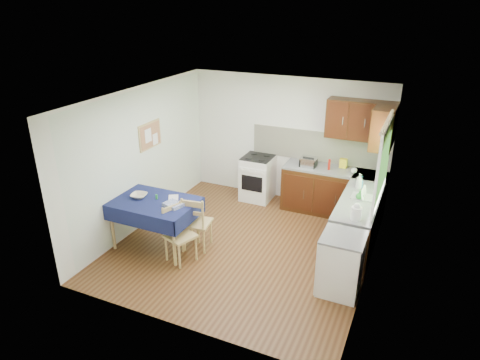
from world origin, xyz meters
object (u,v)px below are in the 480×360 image
at_px(chair_near, 178,232).
at_px(toaster, 308,163).
at_px(sandwich_press, 308,162).
at_px(chair_far, 196,221).
at_px(dining_table, 154,207).
at_px(kettle, 356,212).
at_px(dish_rack, 363,196).

relative_size(chair_near, toaster, 3.63).
bearing_deg(sandwich_press, chair_far, -126.15).
bearing_deg(toaster, chair_far, -132.64).
relative_size(dining_table, chair_near, 1.49).
height_order(chair_far, chair_near, chair_far).
distance_m(chair_far, kettle, 2.53).
bearing_deg(chair_near, sandwich_press, -7.76).
relative_size(chair_near, kettle, 3.51).
bearing_deg(toaster, sandwich_press, 87.92).
bearing_deg(sandwich_press, dining_table, -134.98).
bearing_deg(dining_table, chair_far, 4.05).
xyz_separation_m(dish_rack, kettle, (0.02, -0.79, 0.09)).
bearing_deg(chair_far, toaster, -129.18).
xyz_separation_m(chair_near, toaster, (1.34, 2.49, 0.50)).
height_order(sandwich_press, dish_rack, dish_rack).
relative_size(chair_far, dish_rack, 2.57).
relative_size(dish_rack, kettle, 1.41).
bearing_deg(kettle, toaster, 124.68).
distance_m(chair_far, dish_rack, 2.72).
height_order(toaster, sandwich_press, toaster).
xyz_separation_m(chair_far, sandwich_press, (1.24, 2.15, 0.48)).
relative_size(sandwich_press, kettle, 1.13).
bearing_deg(chair_far, kettle, -179.94).
xyz_separation_m(chair_near, sandwich_press, (1.33, 2.55, 0.50)).
xyz_separation_m(toaster, dish_rack, (1.18, -0.95, -0.07)).
relative_size(chair_far, sandwich_press, 3.20).
distance_m(chair_near, toaster, 2.88).
relative_size(dining_table, toaster, 5.40).
bearing_deg(toaster, chair_near, -130.26).
xyz_separation_m(chair_near, kettle, (2.54, 0.76, 0.53)).
xyz_separation_m(chair_far, toaster, (1.25, 2.10, 0.49)).
distance_m(chair_far, chair_near, 0.40).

